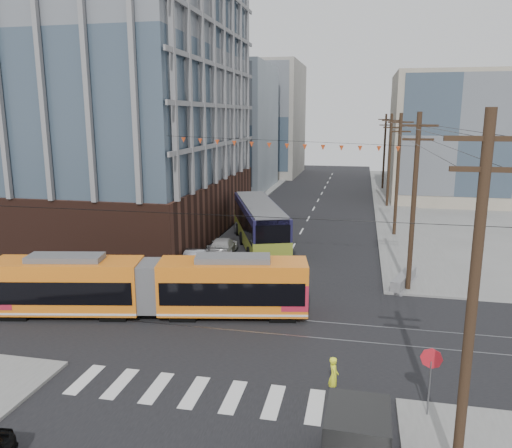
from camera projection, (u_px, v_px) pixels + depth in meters
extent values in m
plane|color=slate|center=(233.00, 359.00, 22.53)|extent=(160.00, 160.00, 0.00)
cube|color=#381E16|center=(63.00, 76.00, 45.91)|extent=(30.00, 25.00, 28.60)
cube|color=#8C99A5|center=(209.00, 128.00, 73.75)|extent=(18.00, 16.00, 18.00)
cube|color=gray|center=(448.00, 138.00, 63.47)|extent=(14.00, 14.00, 16.00)
cube|color=gray|center=(257.00, 120.00, 92.05)|extent=(16.00, 18.00, 20.00)
cube|color=#8C99A5|center=(441.00, 139.00, 82.40)|extent=(16.00, 16.00, 14.00)
cylinder|color=black|center=(472.00, 309.00, 13.91)|extent=(0.30, 0.30, 11.00)
cylinder|color=black|center=(384.00, 152.00, 73.17)|extent=(0.30, 0.30, 11.00)
imported|color=#999CA4|center=(197.00, 258.00, 36.14)|extent=(1.93, 4.36, 1.39)
imported|color=#BDBDBD|center=(223.00, 246.00, 39.33)|extent=(2.42, 4.87, 1.36)
imported|color=#515356|center=(247.00, 222.00, 47.98)|extent=(3.55, 5.64, 1.45)
imported|color=#F4FF29|center=(334.00, 376.00, 19.48)|extent=(0.50, 0.66, 1.62)
cube|color=slate|center=(404.00, 280.00, 32.15)|extent=(2.18, 4.14, 0.81)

